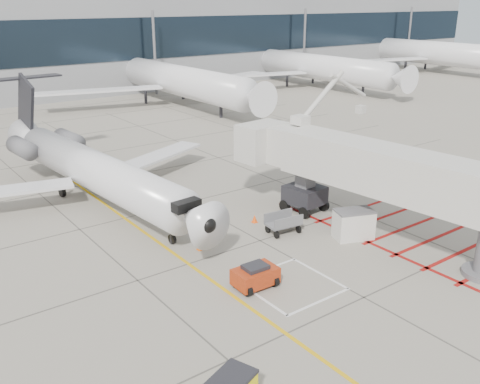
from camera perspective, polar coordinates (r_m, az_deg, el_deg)
ground_plane at (r=29.20m, az=7.11°, el=-7.85°), size 260.00×260.00×0.00m
regional_jet at (r=35.96m, az=-13.71°, el=3.68°), size 25.56×31.06×7.65m
jet_bridge at (r=31.98m, az=15.07°, el=1.35°), size 10.69×19.42×7.44m
pushback_tug at (r=26.79m, az=1.64°, el=-8.86°), size 2.22×1.42×1.27m
baggage_cart at (r=32.75m, az=4.64°, el=-3.32°), size 2.18×1.53×1.29m
ground_power_unit at (r=32.58m, az=12.02°, el=-3.38°), size 2.57×2.04×1.78m
cone_nose at (r=30.75m, az=-4.28°, el=-5.72°), size 0.36×0.36×0.50m
cone_side at (r=34.32m, az=1.56°, el=-2.85°), size 0.36×0.36×0.51m
terminal_building at (r=93.05m, az=-19.58°, el=14.78°), size 180.00×28.00×14.00m
terminal_glass_band at (r=79.74m, az=-16.43°, el=15.15°), size 180.00×0.10×6.00m
bg_aircraft_c at (r=74.32m, az=-7.45°, el=13.86°), size 35.54×39.49×11.85m
bg_aircraft_d at (r=89.66m, az=7.44°, el=14.81°), size 34.97×38.86×11.66m
bg_aircraft_e at (r=113.65m, az=19.45°, el=15.31°), size 39.42×43.80×13.14m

